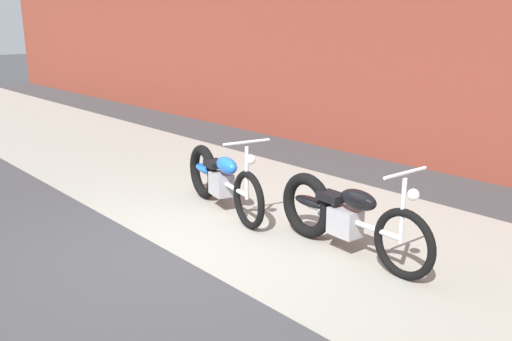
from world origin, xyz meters
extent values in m
plane|color=#38383A|center=(0.00, 0.00, 0.00)|extent=(80.00, 80.00, 0.00)
cube|color=gray|center=(0.00, 1.75, 0.00)|extent=(36.00, 3.50, 0.01)
cube|color=brown|center=(0.00, 5.20, 2.45)|extent=(36.00, 0.50, 4.90)
torus|color=black|center=(-0.03, 1.07, 0.34)|extent=(0.68, 0.23, 0.68)
torus|color=black|center=(-1.29, 1.35, 0.36)|extent=(0.74, 0.29, 0.73)
cylinder|color=silver|center=(-0.66, 1.21, 0.38)|extent=(1.22, 0.33, 0.06)
cube|color=#99999E|center=(-0.74, 1.23, 0.34)|extent=(0.36, 0.28, 0.28)
ellipsoid|color=blue|center=(-0.58, 1.19, 0.62)|extent=(0.47, 0.28, 0.20)
ellipsoid|color=blue|center=(-1.25, 1.34, 0.42)|extent=(0.47, 0.27, 0.10)
cube|color=black|center=(-0.93, 1.27, 0.56)|extent=(0.32, 0.26, 0.08)
cylinder|color=silver|center=(-0.07, 1.08, 0.65)|extent=(0.05, 0.05, 0.62)
cylinder|color=silver|center=(-0.07, 1.08, 1.01)|extent=(0.16, 0.57, 0.03)
sphere|color=white|center=(0.03, 1.05, 0.83)|extent=(0.11, 0.11, 0.11)
cylinder|color=silver|center=(-0.94, 1.43, 0.26)|extent=(0.55, 0.18, 0.06)
torus|color=black|center=(1.90, 1.29, 0.34)|extent=(0.68, 0.12, 0.68)
torus|color=black|center=(0.60, 1.37, 0.36)|extent=(0.74, 0.17, 0.73)
cylinder|color=silver|center=(1.25, 1.33, 0.38)|extent=(1.24, 0.13, 0.06)
cube|color=#99999E|center=(1.17, 1.34, 0.34)|extent=(0.33, 0.24, 0.28)
ellipsoid|color=black|center=(1.33, 1.33, 0.62)|extent=(0.45, 0.22, 0.20)
ellipsoid|color=black|center=(0.65, 1.37, 0.42)|extent=(0.45, 0.21, 0.10)
cube|color=black|center=(0.97, 1.35, 0.56)|extent=(0.29, 0.22, 0.08)
cylinder|color=silver|center=(1.86, 1.29, 0.65)|extent=(0.05, 0.05, 0.62)
cylinder|color=silver|center=(1.86, 1.29, 1.01)|extent=(0.07, 0.58, 0.03)
sphere|color=white|center=(1.96, 1.29, 0.83)|extent=(0.11, 0.11, 0.11)
cylinder|color=silver|center=(0.94, 1.50, 0.26)|extent=(0.55, 0.09, 0.06)
camera|label=1|loc=(4.49, -2.81, 2.30)|focal=38.33mm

